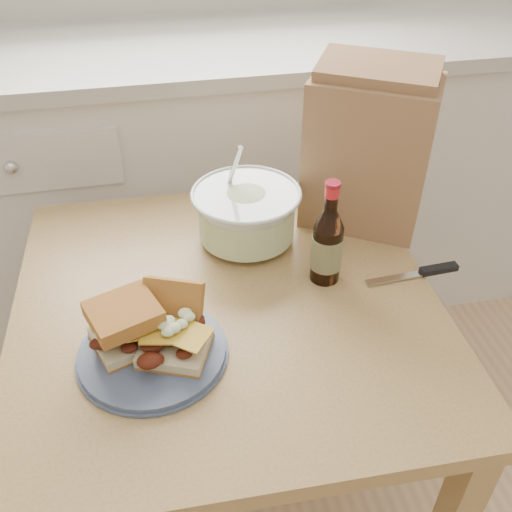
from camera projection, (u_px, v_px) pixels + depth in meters
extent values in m
cube|color=white|center=(199.00, 186.00, 1.95)|extent=(2.40, 0.60, 0.90)
cube|color=beige|center=(189.00, 47.00, 1.66)|extent=(2.50, 0.64, 0.04)
cube|color=tan|center=(227.00, 306.00, 1.14)|extent=(0.86, 0.86, 0.04)
cube|color=tan|center=(82.00, 324.00, 1.59)|extent=(0.06, 0.06, 0.66)
cube|color=tan|center=(337.00, 293.00, 1.70)|extent=(0.06, 0.06, 0.66)
cylinder|color=#45526F|center=(153.00, 352.00, 1.01)|extent=(0.26, 0.26, 0.02)
cube|color=beige|center=(128.00, 338.00, 1.01)|extent=(0.14, 0.14, 0.02)
cube|color=gold|center=(125.00, 323.00, 0.99)|extent=(0.09, 0.09, 0.00)
cube|color=#A66D2C|center=(124.00, 314.00, 0.98)|extent=(0.14, 0.14, 0.03)
cube|color=beige|center=(175.00, 347.00, 0.99)|extent=(0.15, 0.14, 0.02)
cube|color=gold|center=(173.00, 333.00, 0.97)|extent=(0.09, 0.09, 0.00)
cube|color=#A66D2C|center=(172.00, 306.00, 1.03)|extent=(0.13, 0.11, 0.10)
cone|color=white|center=(246.00, 217.00, 1.26)|extent=(0.23, 0.23, 0.12)
cylinder|color=white|center=(246.00, 219.00, 1.26)|extent=(0.21, 0.21, 0.08)
torus|color=white|center=(246.00, 193.00, 1.22)|extent=(0.24, 0.24, 0.01)
cylinder|color=silver|center=(233.00, 171.00, 1.22)|extent=(0.03, 0.10, 0.16)
cylinder|color=black|center=(326.00, 253.00, 1.15)|extent=(0.06, 0.06, 0.13)
cone|color=black|center=(330.00, 219.00, 1.10)|extent=(0.06, 0.06, 0.04)
cylinder|color=black|center=(332.00, 198.00, 1.07)|extent=(0.03, 0.03, 0.05)
cylinder|color=red|center=(332.00, 191.00, 1.06)|extent=(0.03, 0.03, 0.02)
cylinder|color=maroon|center=(333.00, 184.00, 1.05)|extent=(0.03, 0.03, 0.01)
cylinder|color=#333D1E|center=(327.00, 251.00, 1.14)|extent=(0.06, 0.06, 0.07)
cube|color=silver|center=(398.00, 278.00, 1.18)|extent=(0.14, 0.03, 0.00)
cube|color=black|center=(439.00, 269.00, 1.20)|extent=(0.08, 0.02, 0.01)
cube|color=#A4784F|center=(368.00, 154.00, 1.26)|extent=(0.31, 0.28, 0.34)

